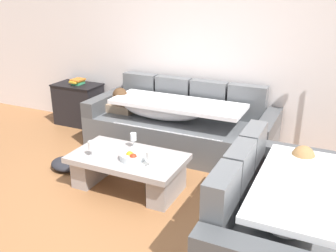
{
  "coord_description": "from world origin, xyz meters",
  "views": [
    {
      "loc": [
        1.63,
        -2.57,
        2.06
      ],
      "look_at": [
        -0.06,
        1.03,
        0.55
      ],
      "focal_mm": 39.75,
      "sensor_mm": 36.0,
      "label": 1
    }
  ],
  "objects": [
    {
      "name": "ground_plane",
      "position": [
        0.0,
        0.0,
        0.0
      ],
      "size": [
        14.0,
        14.0,
        0.0
      ],
      "primitive_type": "plane",
      "color": "#935F38"
    },
    {
      "name": "back_wall",
      "position": [
        0.0,
        2.15,
        1.35
      ],
      "size": [
        9.0,
        0.1,
        2.7
      ],
      "primitive_type": "cube",
      "color": "silver",
      "rests_on": "ground_plane"
    },
    {
      "name": "couch_along_wall",
      "position": [
        -0.21,
        1.63,
        0.33
      ],
      "size": [
        2.44,
        0.92,
        0.88
      ],
      "color": "#585B5E",
      "rests_on": "ground_plane"
    },
    {
      "name": "couch_near_window",
      "position": [
        1.38,
        0.06,
        0.33
      ],
      "size": [
        0.92,
        1.75,
        0.88
      ],
      "rotation": [
        0.0,
        0.0,
        1.57
      ],
      "color": "#585B5E",
      "rests_on": "ground_plane"
    },
    {
      "name": "coffee_table",
      "position": [
        -0.26,
        0.45,
        0.24
      ],
      "size": [
        1.2,
        0.68,
        0.38
      ],
      "color": "#9E9794",
      "rests_on": "ground_plane"
    },
    {
      "name": "fruit_bowl",
      "position": [
        -0.17,
        0.4,
        0.42
      ],
      "size": [
        0.28,
        0.28,
        0.1
      ],
      "color": "silver",
      "rests_on": "coffee_table"
    },
    {
      "name": "wine_glass_near_left",
      "position": [
        -0.6,
        0.29,
        0.5
      ],
      "size": [
        0.07,
        0.07,
        0.17
      ],
      "color": "silver",
      "rests_on": "coffee_table"
    },
    {
      "name": "wine_glass_near_right",
      "position": [
        0.06,
        0.33,
        0.5
      ],
      "size": [
        0.07,
        0.07,
        0.17
      ],
      "color": "silver",
      "rests_on": "coffee_table"
    },
    {
      "name": "wine_glass_far_back",
      "position": [
        -0.32,
        0.67,
        0.5
      ],
      "size": [
        0.07,
        0.07,
        0.17
      ],
      "color": "silver",
      "rests_on": "coffee_table"
    },
    {
      "name": "open_magazine",
      "position": [
        0.02,
        0.44,
        0.39
      ],
      "size": [
        0.33,
        0.28,
        0.01
      ],
      "primitive_type": "cube",
      "rotation": [
        0.0,
        0.0,
        0.3
      ],
      "color": "white",
      "rests_on": "coffee_table"
    },
    {
      "name": "side_cabinet",
      "position": [
        -1.99,
        1.85,
        0.32
      ],
      "size": [
        0.72,
        0.44,
        0.64
      ],
      "color": "black",
      "rests_on": "ground_plane"
    },
    {
      "name": "book_stack_on_cabinet",
      "position": [
        -1.98,
        1.85,
        0.68
      ],
      "size": [
        0.18,
        0.23,
        0.08
      ],
      "color": "#338C59",
      "rests_on": "side_cabinet"
    },
    {
      "name": "crumpled_garment",
      "position": [
        -1.17,
        0.51,
        0.06
      ],
      "size": [
        0.49,
        0.44,
        0.12
      ],
      "primitive_type": "ellipsoid",
      "rotation": [
        0.0,
        0.0,
        2.77
      ],
      "color": "#232328",
      "rests_on": "ground_plane"
    }
  ]
}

